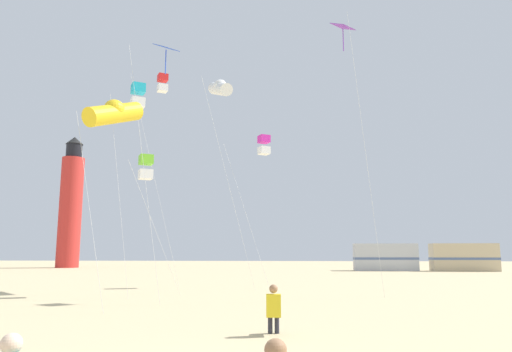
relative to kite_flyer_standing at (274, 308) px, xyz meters
The scene contains 12 objects.
kite_flyer_standing is the anchor object (origin of this frame).
kite_box_lime 12.83m from the kite_flyer_standing, 123.36° to the left, with size 2.27×2.27×6.40m.
kite_box_cyan 14.33m from the kite_flyer_standing, 126.13° to the left, with size 1.61×1.61×9.71m.
kite_box_scarlet 22.21m from the kite_flyer_standing, 115.09° to the left, with size 3.25×2.19×13.17m.
kite_tube_white 17.36m from the kite_flyer_standing, 104.99° to the left, with size 2.91×3.30×11.60m.
kite_diamond_blue 13.10m from the kite_flyer_standing, 124.07° to the left, with size 2.08×2.08×10.84m.
kite_box_magenta 17.84m from the kite_flyer_standing, 94.91° to the left, with size 2.82×2.76×8.79m.
kite_tube_gold 9.86m from the kite_flyer_standing, 142.18° to the left, with size 2.02×2.57×7.60m.
kite_diamond_violet 14.90m from the kite_flyer_standing, 73.30° to the left, with size 2.02×2.02×12.51m.
lighthouse_distant 55.15m from the kite_flyer_standing, 121.28° to the left, with size 2.80×2.80×16.80m.
rv_van_silver 41.28m from the kite_flyer_standing, 76.55° to the left, with size 6.45×2.36×2.80m.
rv_van_tan 43.31m from the kite_flyer_standing, 66.30° to the left, with size 6.52×2.58×2.80m.
Camera 1 is at (1.15, -6.29, 1.90)m, focal length 33.39 mm.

